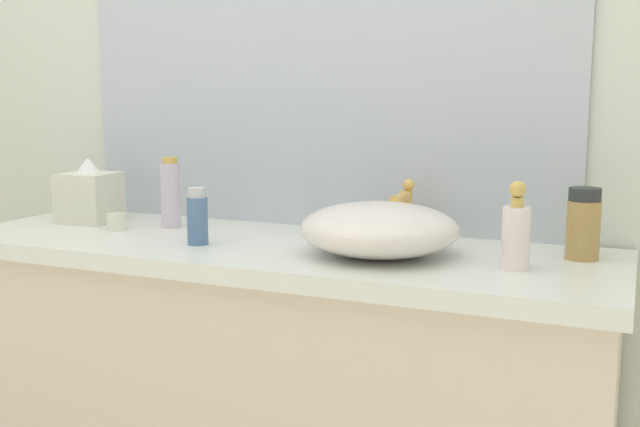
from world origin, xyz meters
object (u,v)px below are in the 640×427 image
(sink_basin, at_px, (379,229))
(tissue_box, at_px, (89,195))
(lotion_bottle, at_px, (583,224))
(candle_jar, at_px, (117,222))
(soap_dispenser, at_px, (516,233))
(spray_can, at_px, (171,194))
(perfume_bottle, at_px, (197,217))

(sink_basin, xyz_separation_m, tissue_box, (-0.85, 0.09, 0.02))
(lotion_bottle, xyz_separation_m, candle_jar, (-1.10, -0.11, -0.05))
(soap_dispenser, relative_size, lotion_bottle, 1.16)
(soap_dispenser, xyz_separation_m, tissue_box, (-1.14, 0.11, 0.00))
(tissue_box, bearing_deg, candle_jar, -26.14)
(lotion_bottle, distance_m, tissue_box, 1.25)
(soap_dispenser, xyz_separation_m, spray_can, (-0.89, 0.12, 0.02))
(tissue_box, xyz_separation_m, candle_jar, (0.14, -0.07, -0.05))
(sink_basin, bearing_deg, lotion_bottle, 18.38)
(sink_basin, xyz_separation_m, perfume_bottle, (-0.42, -0.05, 0.01))
(spray_can, xyz_separation_m, candle_jar, (-0.11, -0.09, -0.07))
(tissue_box, distance_m, candle_jar, 0.17)
(perfume_bottle, height_order, tissue_box, tissue_box)
(lotion_bottle, relative_size, tissue_box, 0.86)
(sink_basin, xyz_separation_m, lotion_bottle, (0.40, 0.13, 0.02))
(soap_dispenser, distance_m, candle_jar, 0.99)
(sink_basin, bearing_deg, perfume_bottle, -172.60)
(sink_basin, xyz_separation_m, candle_jar, (-0.71, 0.02, -0.04))
(spray_can, relative_size, candle_jar, 3.63)
(perfume_bottle, bearing_deg, sink_basin, 7.40)
(sink_basin, height_order, tissue_box, tissue_box)
(soap_dispenser, distance_m, perfume_bottle, 0.70)
(soap_dispenser, bearing_deg, candle_jar, 177.87)
(sink_basin, relative_size, spray_can, 1.87)
(lotion_bottle, xyz_separation_m, perfume_bottle, (-0.81, -0.19, -0.01))
(lotion_bottle, xyz_separation_m, tissue_box, (-1.25, -0.04, 0.00))
(lotion_bottle, relative_size, candle_jar, 2.98)
(sink_basin, height_order, candle_jar, sink_basin)
(soap_dispenser, bearing_deg, lotion_bottle, 52.51)
(sink_basin, distance_m, soap_dispenser, 0.29)
(candle_jar, bearing_deg, sink_basin, -1.78)
(sink_basin, bearing_deg, candle_jar, 178.22)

